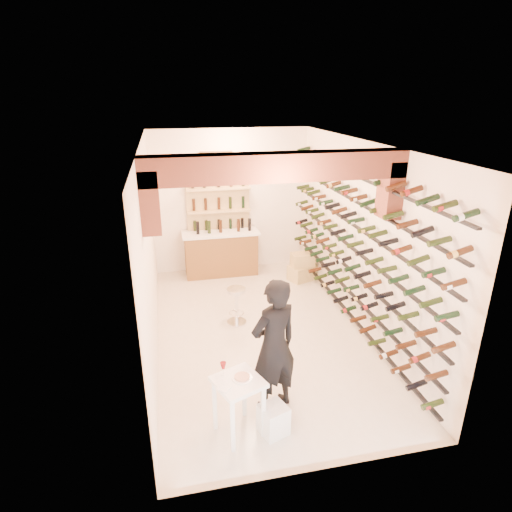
{
  "coord_description": "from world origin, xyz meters",
  "views": [
    {
      "loc": [
        -1.43,
        -6.32,
        3.93
      ],
      "look_at": [
        0.0,
        0.3,
        1.3
      ],
      "focal_mm": 29.91,
      "sensor_mm": 36.0,
      "label": 1
    }
  ],
  "objects": [
    {
      "name": "room_shell",
      "position": [
        0.0,
        -0.26,
        2.25
      ],
      "size": [
        3.52,
        6.02,
        3.21
      ],
      "color": "white",
      "rests_on": "ground"
    },
    {
      "name": "crate_lower",
      "position": [
        1.4,
        1.94,
        0.17
      ],
      "size": [
        0.67,
        0.57,
        0.34
      ],
      "primitive_type": "cube",
      "rotation": [
        0.0,
        0.0,
        0.37
      ],
      "color": "tan",
      "rests_on": "ground"
    },
    {
      "name": "chrome_barstool",
      "position": [
        -0.34,
        0.38,
        0.4
      ],
      "size": [
        0.35,
        0.35,
        0.68
      ],
      "rotation": [
        0.0,
        0.0,
        -0.01
      ],
      "color": "silver",
      "rests_on": "ground"
    },
    {
      "name": "back_shelving",
      "position": [
        -0.3,
        2.89,
        1.17
      ],
      "size": [
        1.4,
        0.31,
        2.73
      ],
      "color": "tan",
      "rests_on": "ground"
    },
    {
      "name": "ground",
      "position": [
        0.0,
        0.0,
        0.0
      ],
      "size": [
        6.0,
        6.0,
        0.0
      ],
      "primitive_type": "plane",
      "color": "beige",
      "rests_on": "ground"
    },
    {
      "name": "person",
      "position": [
        -0.24,
        -1.87,
        0.92
      ],
      "size": [
        0.79,
        0.66,
        1.84
      ],
      "primitive_type": "imported",
      "rotation": [
        0.0,
        0.0,
        3.52
      ],
      "color": "black",
      "rests_on": "ground"
    },
    {
      "name": "crate_upper",
      "position": [
        1.4,
        1.94,
        0.48
      ],
      "size": [
        0.49,
        0.34,
        0.28
      ],
      "primitive_type": "cube",
      "rotation": [
        0.0,
        0.0,
        0.02
      ],
      "color": "tan",
      "rests_on": "crate_lower"
    },
    {
      "name": "wine_rack",
      "position": [
        1.53,
        0.0,
        1.55
      ],
      "size": [
        0.32,
        5.7,
        2.56
      ],
      "color": "black",
      "rests_on": "ground"
    },
    {
      "name": "tasting_table",
      "position": [
        -0.77,
        -2.24,
        0.63
      ],
      "size": [
        0.69,
        0.69,
        0.93
      ],
      "rotation": [
        0.0,
        0.0,
        0.38
      ],
      "color": "white",
      "rests_on": "ground"
    },
    {
      "name": "back_counter",
      "position": [
        -0.3,
        2.65,
        0.53
      ],
      "size": [
        1.7,
        0.62,
        1.29
      ],
      "color": "brown",
      "rests_on": "ground"
    },
    {
      "name": "white_stool",
      "position": [
        -0.35,
        -2.34,
        0.19
      ],
      "size": [
        0.39,
        0.39,
        0.38
      ],
      "primitive_type": "cube",
      "rotation": [
        0.0,
        0.0,
        0.35
      ],
      "color": "white",
      "rests_on": "ground"
    }
  ]
}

